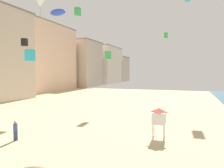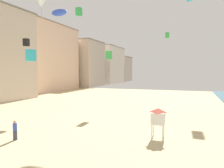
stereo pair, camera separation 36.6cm
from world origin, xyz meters
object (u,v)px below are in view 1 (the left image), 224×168
kite_cyan_box_2 (30,55)px  kite_black_box (24,42)px  lifeguard_stand (159,116)px  kite_white_delta (40,3)px  kite_blue_parafoil_2 (58,12)px  kite_green_box (166,35)px  kite_flyer (15,129)px  kite_green_box_2 (108,55)px  kite_green_box_3 (78,12)px

kite_cyan_box_2 → kite_black_box: bearing=134.1°
kite_black_box → lifeguard_stand: bearing=-25.6°
kite_white_delta → kite_blue_parafoil_2: bearing=103.1°
lifeguard_stand → kite_blue_parafoil_2: size_ratio=0.93×
kite_blue_parafoil_2 → lifeguard_stand: bearing=-32.9°
kite_green_box → kite_flyer: bearing=-112.6°
kite_green_box_2 → kite_cyan_box_2: bearing=-134.9°
kite_blue_parafoil_2 → kite_green_box: bearing=26.6°
kite_blue_parafoil_2 → kite_green_box_3: (1.99, 2.74, 0.62)m
kite_white_delta → kite_green_box_2: size_ratio=2.14×
kite_flyer → kite_green_box_2: kite_green_box_2 is taller
kite_white_delta → kite_green_box_2: 11.16m
kite_black_box → kite_blue_parafoil_2: kite_blue_parafoil_2 is taller
kite_black_box → kite_blue_parafoil_2: size_ratio=0.46×
lifeguard_stand → kite_green_box: (-1.24, 18.82, 9.77)m
lifeguard_stand → kite_green_box_2: 15.38m
lifeguard_stand → kite_green_box: bearing=76.3°
kite_flyer → kite_black_box: kite_black_box is taller
kite_black_box → kite_cyan_box_2: bearing=-45.9°
lifeguard_stand → kite_green_box_2: size_ratio=2.20×
kite_blue_parafoil_2 → kite_green_box: kite_blue_parafoil_2 is taller
kite_white_delta → kite_green_box: size_ratio=2.70×
kite_green_box_2 → kite_green_box_3: bearing=157.4°
kite_black_box → kite_blue_parafoil_2: (6.93, -0.48, 4.23)m
kite_white_delta → kite_green_box_2: bearing=43.0°
kite_blue_parafoil_2 → kite_green_box_3: 3.44m
kite_flyer → kite_blue_parafoil_2: (-5.89, 15.60, 13.85)m
kite_white_delta → kite_flyer: bearing=-64.8°
lifeguard_stand → kite_green_box: size_ratio=2.77×
kite_green_box → kite_green_box_3: bearing=-159.5°
kite_flyer → kite_white_delta: size_ratio=0.66×
kite_white_delta → kite_black_box: bearing=141.5°
kite_cyan_box_2 → kite_flyer: bearing=-57.7°
lifeguard_stand → kite_black_box: size_ratio=2.03×
kite_black_box → kite_cyan_box_2: (7.63, -7.88, -2.90)m
kite_blue_parafoil_2 → kite_green_box_2: size_ratio=2.35×
kite_green_box_3 → kite_cyan_box_2: bearing=-97.2°
kite_flyer → lifeguard_stand: 12.00m
kite_white_delta → kite_cyan_box_2: kite_white_delta is taller
kite_flyer → kite_green_box_3: kite_green_box_3 is taller
kite_black_box → kite_green_box_2: bearing=-1.3°
lifeguard_stand → kite_white_delta: (-15.47, 4.77, 12.37)m
lifeguard_stand → kite_blue_parafoil_2: bearing=129.6°
kite_blue_parafoil_2 → kite_white_delta: bearing=-76.9°
kite_black_box → kite_green_box: (22.61, 7.38, 1.07)m
lifeguard_stand → kite_white_delta: 20.37m
kite_blue_parafoil_2 → kite_green_box_3: kite_green_box_3 is taller
kite_blue_parafoil_2 → kite_white_delta: (1.44, -6.18, -0.57)m
kite_black_box → kite_cyan_box_2: size_ratio=0.88×
kite_green_box → kite_green_box_2: kite_green_box is taller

